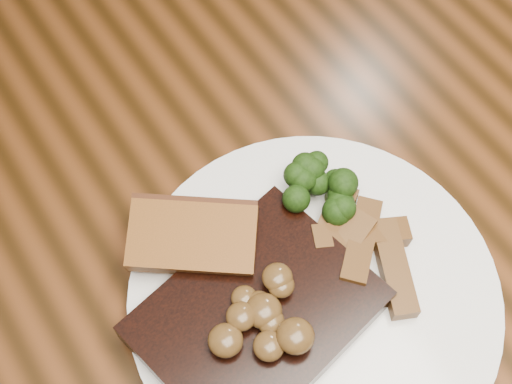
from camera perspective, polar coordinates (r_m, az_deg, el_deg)
dining_table at (r=0.70m, az=1.71°, el=-5.48°), size 1.60×0.90×0.75m
chair_far at (r=1.16m, az=-15.74°, el=10.86°), size 0.48×0.48×0.82m
plate at (r=0.58m, az=4.67°, el=-8.44°), size 0.36×0.36×0.01m
steak at (r=0.56m, az=0.06°, el=-9.83°), size 0.19×0.16×0.03m
steak_bone at (r=0.55m, az=3.64°, el=-14.82°), size 0.15×0.04×0.02m
mushroom_pile at (r=0.53m, az=0.60°, el=-9.33°), size 0.08×0.08×0.03m
garlic_bread at (r=0.58m, az=-4.93°, el=-4.54°), size 0.11×0.10×0.02m
potato_wedges at (r=0.59m, az=9.75°, el=-4.20°), size 0.10×0.10×0.02m
broccoli_cluster at (r=0.60m, az=4.72°, el=0.83°), size 0.07×0.07×0.04m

